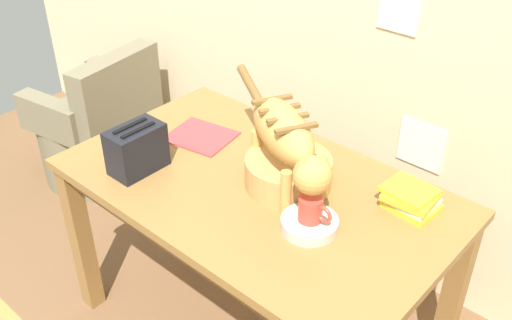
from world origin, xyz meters
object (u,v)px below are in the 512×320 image
object	(u,v)px
cat	(286,138)
toaster	(137,149)
dining_table	(256,204)
coffee_mug	(311,209)
wicker_armchair	(98,133)
magazine	(201,136)
wicker_basket	(288,172)
book_stack	(411,199)
saucer_bowl	(309,224)

from	to	relation	value
cat	toaster	size ratio (longest dim) A/B	3.21
dining_table	cat	size ratio (longest dim) A/B	2.15
coffee_mug	wicker_armchair	xyz separation A→B (m)	(-1.72, 0.34, -0.56)
magazine	wicker_armchair	xyz separation A→B (m)	(-1.06, 0.18, -0.49)
coffee_mug	magazine	size ratio (longest dim) A/B	0.48
coffee_mug	wicker_armchair	size ratio (longest dim) A/B	0.15
cat	magazine	bearing A→B (deg)	-69.77
wicker_basket	book_stack	bearing A→B (deg)	23.46
cat	toaster	distance (m)	0.56
saucer_bowl	book_stack	xyz separation A→B (m)	(0.18, 0.31, 0.02)
coffee_mug	wicker_basket	xyz separation A→B (m)	(-0.20, 0.14, -0.02)
saucer_bowl	wicker_armchair	bearing A→B (deg)	168.88
dining_table	toaster	world-z (taller)	toaster
coffee_mug	wicker_basket	size ratio (longest dim) A/B	0.39
magazine	wicker_basket	size ratio (longest dim) A/B	0.81
saucer_bowl	book_stack	distance (m)	0.36
dining_table	magazine	bearing A→B (deg)	166.23
wicker_basket	wicker_armchair	bearing A→B (deg)	172.57
dining_table	cat	bearing A→B (deg)	14.17
saucer_bowl	wicker_basket	distance (m)	0.25
dining_table	coffee_mug	distance (m)	0.34
wicker_armchair	magazine	bearing A→B (deg)	-108.95
dining_table	wicker_armchair	world-z (taller)	wicker_armchair
saucer_bowl	toaster	world-z (taller)	toaster
coffee_mug	wicker_basket	distance (m)	0.25
cat	book_stack	bearing A→B (deg)	148.19
wicker_basket	toaster	distance (m)	0.54
cat	saucer_bowl	xyz separation A→B (m)	(0.18, -0.09, -0.20)
wicker_basket	wicker_armchair	xyz separation A→B (m)	(-1.52, 0.20, -0.54)
dining_table	book_stack	size ratio (longest dim) A/B	7.43
wicker_armchair	coffee_mug	bearing A→B (deg)	-110.50
cat	dining_table	bearing A→B (deg)	-47.93
cat	toaster	bearing A→B (deg)	-35.69
cat	coffee_mug	distance (m)	0.25
coffee_mug	toaster	bearing A→B (deg)	-167.68
saucer_bowl	book_stack	size ratio (longest dim) A/B	0.98
dining_table	toaster	size ratio (longest dim) A/B	6.91
wicker_armchair	toaster	bearing A→B (deg)	-124.03
cat	toaster	world-z (taller)	cat
dining_table	book_stack	xyz separation A→B (m)	(0.47, 0.24, 0.13)
cat	saucer_bowl	world-z (taller)	cat
toaster	wicker_armchair	size ratio (longest dim) A/B	0.26
book_stack	wicker_armchair	bearing A→B (deg)	179.03
book_stack	toaster	bearing A→B (deg)	-151.90
magazine	coffee_mug	bearing A→B (deg)	-24.25
wicker_basket	toaster	bearing A→B (deg)	-148.35
magazine	toaster	world-z (taller)	toaster
toaster	saucer_bowl	bearing A→B (deg)	12.39
saucer_bowl	wicker_basket	xyz separation A→B (m)	(-0.20, 0.14, 0.04)
toaster	magazine	bearing A→B (deg)	89.30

